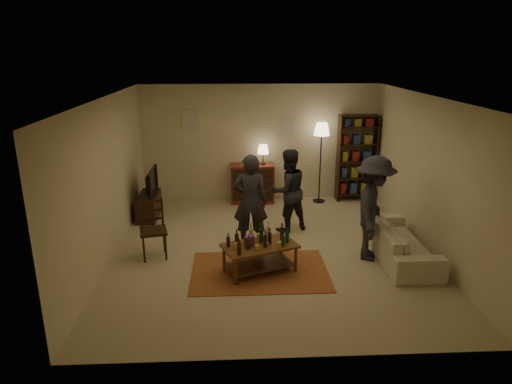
{
  "coord_description": "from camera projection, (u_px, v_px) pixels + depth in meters",
  "views": [
    {
      "loc": [
        -0.62,
        -7.48,
        3.46
      ],
      "look_at": [
        -0.24,
        0.1,
        1.06
      ],
      "focal_mm": 32.0,
      "sensor_mm": 36.0,
      "label": 1
    }
  ],
  "objects": [
    {
      "name": "rug",
      "position": [
        260.0,
        271.0,
        7.4
      ],
      "size": [
        2.2,
        1.5,
        0.01
      ],
      "primitive_type": "cube",
      "color": "brown",
      "rests_on": "ground"
    },
    {
      "name": "floor_lamp",
      "position": [
        322.0,
        135.0,
        10.31
      ],
      "size": [
        0.36,
        0.36,
        1.86
      ],
      "color": "black",
      "rests_on": "ground"
    },
    {
      "name": "tv_stand",
      "position": [
        149.0,
        200.0,
        9.68
      ],
      "size": [
        0.4,
        1.0,
        1.06
      ],
      "color": "black",
      "rests_on": "ground"
    },
    {
      "name": "room_shell",
      "position": [
        232.0,
        123.0,
        10.46
      ],
      "size": [
        6.0,
        6.0,
        6.0
      ],
      "color": "beige",
      "rests_on": "ground"
    },
    {
      "name": "person_right",
      "position": [
        288.0,
        190.0,
        8.88
      ],
      "size": [
        0.97,
        0.88,
        1.64
      ],
      "primitive_type": "imported",
      "rotation": [
        0.0,
        0.0,
        3.55
      ],
      "color": "#222229",
      "rests_on": "ground"
    },
    {
      "name": "sofa",
      "position": [
        399.0,
        241.0,
        7.83
      ],
      "size": [
        0.81,
        2.08,
        0.61
      ],
      "primitive_type": "imported",
      "rotation": [
        0.0,
        0.0,
        1.57
      ],
      "color": "beige",
      "rests_on": "ground"
    },
    {
      "name": "dresser",
      "position": [
        253.0,
        182.0,
        10.63
      ],
      "size": [
        1.0,
        0.5,
        1.36
      ],
      "color": "brown",
      "rests_on": "ground"
    },
    {
      "name": "dining_chair",
      "position": [
        153.0,
        226.0,
        7.82
      ],
      "size": [
        0.53,
        0.53,
        1.03
      ],
      "rotation": [
        0.0,
        0.0,
        0.22
      ],
      "color": "black",
      "rests_on": "ground"
    },
    {
      "name": "person_left",
      "position": [
        250.0,
        202.0,
        8.1
      ],
      "size": [
        0.65,
        0.45,
        1.72
      ],
      "primitive_type": "imported",
      "rotation": [
        0.0,
        0.0,
        3.08
      ],
      "color": "#25252D",
      "rests_on": "ground"
    },
    {
      "name": "coffee_table",
      "position": [
        259.0,
        248.0,
        7.27
      ],
      "size": [
        1.31,
        1.01,
        0.81
      ],
      "rotation": [
        0.0,
        0.0,
        0.37
      ],
      "color": "brown",
      "rests_on": "ground"
    },
    {
      "name": "bookshelf",
      "position": [
        357.0,
        157.0,
        10.64
      ],
      "size": [
        0.9,
        0.34,
        2.02
      ],
      "color": "black",
      "rests_on": "ground"
    },
    {
      "name": "person_by_sofa",
      "position": [
        373.0,
        209.0,
        7.63
      ],
      "size": [
        1.06,
        1.33,
        1.8
      ],
      "primitive_type": "imported",
      "rotation": [
        0.0,
        0.0,
        1.18
      ],
      "color": "#292831",
      "rests_on": "ground"
    },
    {
      "name": "floor",
      "position": [
        270.0,
        250.0,
        8.2
      ],
      "size": [
        6.0,
        6.0,
        0.0
      ],
      "primitive_type": "plane",
      "color": "#C6B793",
      "rests_on": "ground"
    }
  ]
}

